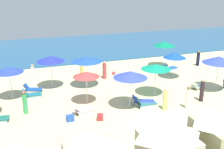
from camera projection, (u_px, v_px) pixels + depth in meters
name	position (u px, v px, depth m)	size (l,w,h in m)	color
ground_plane	(163.00, 126.00, 16.16)	(60.00, 60.00, 0.00)	beige
ocean	(79.00, 47.00, 36.01)	(60.00, 15.59, 0.12)	#235882
cabana_3	(220.00, 140.00, 11.98)	(2.23, 2.43, 2.87)	#BBB384
umbrella_0	(156.00, 67.00, 19.95)	(2.19, 2.19, 2.42)	silver
umbrella_1	(175.00, 55.00, 23.77)	(1.96, 1.96, 2.33)	silver
umbrella_2	(9.00, 70.00, 19.31)	(1.99, 1.99, 2.42)	silver
lounge_chair_2_0	(31.00, 94.00, 20.09)	(1.37, 0.74, 0.73)	silver
umbrella_3	(219.00, 60.00, 20.78)	(2.47, 2.47, 2.78)	silver
lounge_chair_3_1	(197.00, 86.00, 21.85)	(1.48, 1.06, 0.64)	silver
umbrella_5	(86.00, 74.00, 18.58)	(1.85, 1.85, 2.33)	silver
lounge_chair_5_0	(83.00, 110.00, 17.65)	(1.38, 0.86, 0.64)	silver
umbrella_6	(164.00, 44.00, 26.89)	(2.17, 2.17, 2.61)	silver
lounge_chair_6_0	(169.00, 68.00, 26.47)	(1.60, 0.87, 0.72)	silver
umbrella_7	(51.00, 59.00, 21.32)	(2.19, 2.19, 2.65)	silver
lounge_chair_7_0	(32.00, 89.00, 21.13)	(1.47, 1.02, 0.67)	silver
umbrella_8	(130.00, 74.00, 17.84)	(2.26, 2.26, 2.59)	silver
lounge_chair_8_0	(146.00, 103.00, 18.58)	(1.44, 0.63, 0.76)	silver
lounge_chair_8_1	(142.00, 101.00, 19.01)	(1.64, 1.17, 0.63)	silver
umbrella_9	(87.00, 59.00, 21.60)	(2.41, 2.41, 2.50)	silver
beachgoer_0	(105.00, 71.00, 24.02)	(0.35, 0.35, 1.59)	#D14049
beachgoer_1	(188.00, 98.00, 18.20)	(0.31, 0.31, 1.60)	white
beachgoer_2	(202.00, 91.00, 19.35)	(0.31, 0.31, 1.68)	#322129
beachgoer_3	(33.00, 74.00, 23.18)	(0.40, 0.40, 1.56)	white
beachgoer_4	(25.00, 102.00, 17.51)	(0.36, 0.36, 1.57)	#35B05D
beachgoer_5	(82.00, 69.00, 24.58)	(0.46, 0.46, 1.55)	#E6D660
beachgoer_6	(198.00, 58.00, 27.86)	(0.33, 0.33, 1.58)	#151535
beachgoer_7	(165.00, 100.00, 18.03)	(0.34, 0.34, 1.56)	#E3D56E
cooler_box_0	(100.00, 117.00, 16.88)	(0.45, 0.37, 0.34)	red
cooler_box_1	(70.00, 118.00, 16.70)	(0.47, 0.34, 0.39)	blue
beach_ball_2	(114.00, 73.00, 25.28)	(0.30, 0.30, 0.30)	red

